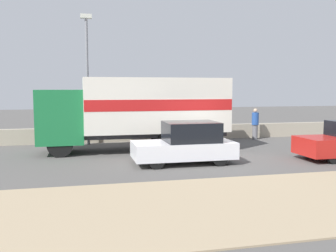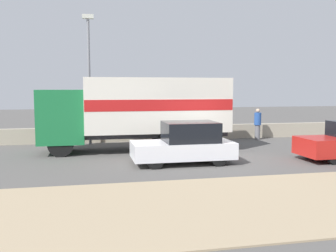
{
  "view_description": "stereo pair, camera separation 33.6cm",
  "coord_description": "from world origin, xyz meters",
  "px_view_note": "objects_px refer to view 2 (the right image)",
  "views": [
    {
      "loc": [
        -4.72,
        -13.98,
        2.86
      ],
      "look_at": [
        -1.15,
        1.28,
        1.28
      ],
      "focal_mm": 40.0,
      "sensor_mm": 36.0,
      "label": 1
    },
    {
      "loc": [
        -4.39,
        -14.06,
        2.86
      ],
      "look_at": [
        -1.15,
        1.28,
        1.28
      ],
      "focal_mm": 40.0,
      "sensor_mm": 36.0,
      "label": 2
    }
  ],
  "objects_px": {
    "street_lamp": "(89,70)",
    "car_hatchback": "(185,144)",
    "box_truck": "(141,108)",
    "pedestrian": "(258,124)"
  },
  "relations": [
    {
      "from": "street_lamp",
      "to": "car_hatchback",
      "type": "bearing_deg",
      "value": -58.85
    },
    {
      "from": "box_truck",
      "to": "car_hatchback",
      "type": "distance_m",
      "value": 3.74
    },
    {
      "from": "box_truck",
      "to": "pedestrian",
      "type": "height_order",
      "value": "box_truck"
    },
    {
      "from": "street_lamp",
      "to": "box_truck",
      "type": "distance_m",
      "value": 3.88
    },
    {
      "from": "pedestrian",
      "to": "box_truck",
      "type": "bearing_deg",
      "value": -161.44
    },
    {
      "from": "car_hatchback",
      "to": "box_truck",
      "type": "bearing_deg",
      "value": -69.87
    },
    {
      "from": "box_truck",
      "to": "pedestrian",
      "type": "distance_m",
      "value": 7.32
    },
    {
      "from": "box_truck",
      "to": "car_hatchback",
      "type": "height_order",
      "value": "box_truck"
    },
    {
      "from": "box_truck",
      "to": "car_hatchback",
      "type": "xyz_separation_m",
      "value": [
        1.22,
        -3.33,
        -1.18
      ]
    },
    {
      "from": "box_truck",
      "to": "car_hatchback",
      "type": "bearing_deg",
      "value": 110.13
    }
  ]
}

